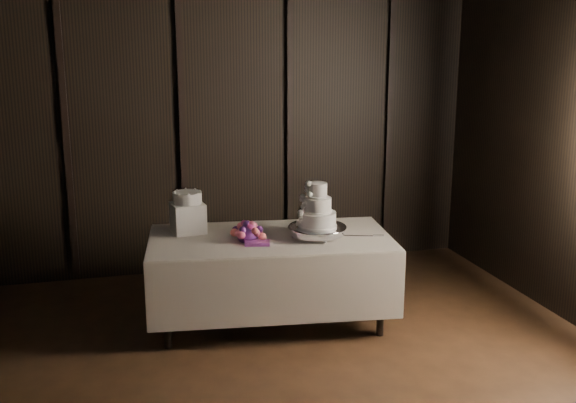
{
  "coord_description": "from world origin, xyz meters",
  "views": [
    {
      "loc": [
        -0.68,
        -3.21,
        2.35
      ],
      "look_at": [
        0.69,
        1.98,
        1.05
      ],
      "focal_mm": 42.0,
      "sensor_mm": 36.0,
      "label": 1
    }
  ],
  "objects": [
    {
      "name": "box_pedestal",
      "position": [
        -0.1,
        2.3,
        0.89
      ],
      "size": [
        0.29,
        0.29,
        0.25
      ],
      "primitive_type": "cube",
      "rotation": [
        0.0,
        0.0,
        0.14
      ],
      "color": "white",
      "rests_on": "display_table"
    },
    {
      "name": "bouquet",
      "position": [
        0.34,
        1.91,
        0.83
      ],
      "size": [
        0.39,
        0.47,
        0.2
      ],
      "primitive_type": null,
      "rotation": [
        0.0,
        0.0,
        -0.22
      ],
      "color": "#DC506F",
      "rests_on": "display_table"
    },
    {
      "name": "display_table",
      "position": [
        0.54,
        1.98,
        0.42
      ],
      "size": [
        2.1,
        1.27,
        0.76
      ],
      "rotation": [
        0.0,
        0.0,
        -0.12
      ],
      "color": "beige",
      "rests_on": "ground"
    },
    {
      "name": "cake_stand",
      "position": [
        0.91,
        1.88,
        0.81
      ],
      "size": [
        0.59,
        0.59,
        0.09
      ],
      "primitive_type": "cylinder",
      "rotation": [
        0.0,
        0.0,
        -0.27
      ],
      "color": "silver",
      "rests_on": "display_table"
    },
    {
      "name": "wedding_cake",
      "position": [
        0.88,
        1.86,
        0.99
      ],
      "size": [
        0.34,
        0.31,
        0.37
      ],
      "rotation": [
        0.0,
        0.0,
        0.12
      ],
      "color": "white",
      "rests_on": "cake_stand"
    },
    {
      "name": "small_cake",
      "position": [
        -0.1,
        2.3,
        1.06
      ],
      "size": [
        0.28,
        0.28,
        0.1
      ],
      "primitive_type": "cylinder",
      "rotation": [
        0.0,
        0.0,
        0.18
      ],
      "color": "white",
      "rests_on": "box_pedestal"
    },
    {
      "name": "room",
      "position": [
        0.0,
        0.0,
        1.5
      ],
      "size": [
        6.08,
        7.08,
        3.08
      ],
      "color": "black",
      "rests_on": "ground"
    },
    {
      "name": "cake_knife",
      "position": [
        1.22,
        1.81,
        0.77
      ],
      "size": [
        0.36,
        0.14,
        0.01
      ],
      "primitive_type": "cube",
      "rotation": [
        0.0,
        0.0,
        -0.31
      ],
      "color": "silver",
      "rests_on": "display_table"
    }
  ]
}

